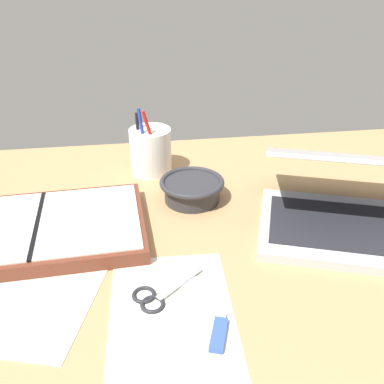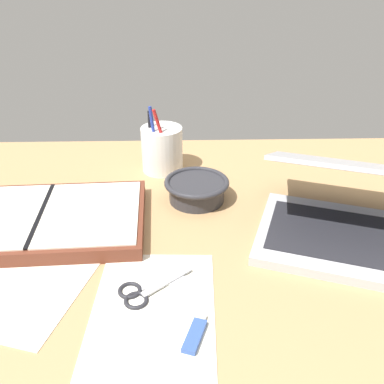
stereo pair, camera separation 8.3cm
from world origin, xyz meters
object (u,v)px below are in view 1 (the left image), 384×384
(scissors, at_px, (157,295))
(planner, at_px, (39,230))
(laptop, at_px, (346,204))
(pen_cup, at_px, (151,151))
(bowl, at_px, (192,189))

(scissors, bearing_deg, planner, 109.11)
(laptop, height_order, pen_cup, laptop)
(planner, bearing_deg, scissors, -45.83)
(laptop, distance_m, scissors, 0.41)
(laptop, relative_size, scissors, 3.12)
(pen_cup, height_order, scissors, pen_cup)
(bowl, bearing_deg, scissors, -108.56)
(laptop, xyz_separation_m, bowl, (-0.28, 0.14, -0.02))
(laptop, height_order, planner, laptop)
(laptop, xyz_separation_m, planner, (-0.59, 0.05, -0.04))
(bowl, xyz_separation_m, pen_cup, (-0.08, 0.15, 0.03))
(pen_cup, relative_size, planner, 0.41)
(planner, height_order, scissors, planner)
(bowl, relative_size, planner, 0.34)
(pen_cup, bearing_deg, planner, -132.69)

